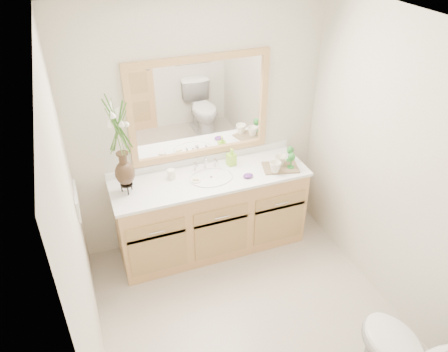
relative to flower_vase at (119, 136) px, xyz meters
name	(u,v)px	position (x,y,z in m)	size (l,w,h in m)	color
floor	(251,320)	(0.76, -1.04, -1.38)	(2.60, 2.60, 0.00)	#BFB5A3
ceiling	(266,30)	(0.76, -1.04, 1.02)	(2.40, 2.60, 0.02)	white
wall_back	(200,128)	(0.76, 0.26, -0.18)	(2.40, 0.02, 2.40)	white
wall_left	(79,247)	(-0.44, -1.04, -0.18)	(0.02, 2.60, 2.40)	white
wall_right	(398,174)	(1.96, -1.04, -0.18)	(0.02, 2.60, 2.40)	white
vanity	(211,213)	(0.76, -0.02, -0.98)	(1.80, 0.55, 0.80)	tan
counter	(211,178)	(0.76, -0.02, -0.57)	(1.84, 0.57, 0.03)	white
sink	(211,182)	(0.76, -0.04, -0.61)	(0.38, 0.34, 0.23)	white
mirror	(200,108)	(0.76, 0.24, 0.02)	(1.32, 0.04, 0.97)	white
switch_plate	(77,206)	(-0.42, -0.27, -0.40)	(0.02, 0.12, 0.12)	white
flower_vase	(119,136)	(0.00, 0.00, 0.00)	(0.20, 0.20, 0.81)	black
tumbler	(171,174)	(0.42, 0.07, -0.51)	(0.07, 0.07, 0.09)	white
soap_dish	(196,180)	(0.61, -0.04, -0.54)	(0.09, 0.09, 0.03)	white
soap_bottle	(231,158)	(1.02, 0.11, -0.48)	(0.07, 0.07, 0.16)	#9CDF34
purple_dish	(248,176)	(1.08, -0.15, -0.54)	(0.10, 0.08, 0.03)	#562775
tray	(280,167)	(1.43, -0.12, -0.55)	(0.33, 0.22, 0.02)	brown
mug_left	(275,167)	(1.35, -0.18, -0.48)	(0.11, 0.10, 0.11)	white
mug_right	(280,160)	(1.44, -0.09, -0.48)	(0.11, 0.10, 0.11)	white
goblet_front	(292,158)	(1.52, -0.16, -0.43)	(0.07, 0.07, 0.16)	#297B2D
goblet_back	(290,151)	(1.57, -0.04, -0.43)	(0.07, 0.07, 0.15)	#297B2D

